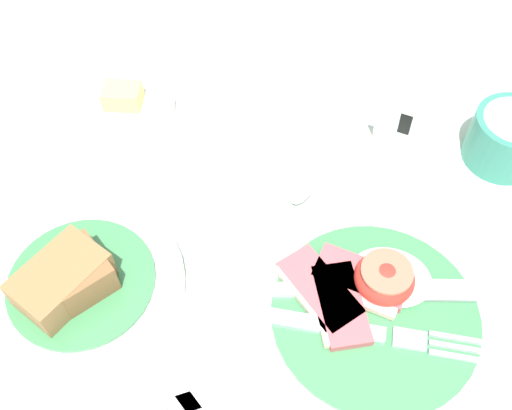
{
  "coord_description": "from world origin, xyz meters",
  "views": [
    {
      "loc": [
        0.04,
        -0.25,
        0.48
      ],
      "look_at": [
        -0.05,
        0.07,
        0.02
      ],
      "focal_mm": 42.0,
      "sensor_mm": 36.0,
      "label": 1
    }
  ],
  "objects_px": {
    "sugar_cup": "(508,138)",
    "number_card": "(408,118)",
    "butter_dish": "(125,105)",
    "breakfast_plate": "(372,311)",
    "bread_plate": "(78,283)",
    "teaspoon_by_saucer": "(315,159)"
  },
  "relations": [
    {
      "from": "breakfast_plate",
      "to": "bread_plate",
      "type": "height_order",
      "value": "bread_plate"
    },
    {
      "from": "butter_dish",
      "to": "teaspoon_by_saucer",
      "type": "distance_m",
      "value": 0.22
    },
    {
      "from": "breakfast_plate",
      "to": "sugar_cup",
      "type": "xyz_separation_m",
      "value": [
        0.1,
        0.22,
        0.02
      ]
    },
    {
      "from": "butter_dish",
      "to": "number_card",
      "type": "bearing_deg",
      "value": 6.43
    },
    {
      "from": "sugar_cup",
      "to": "number_card",
      "type": "xyz_separation_m",
      "value": [
        -0.1,
        -0.01,
        0.01
      ]
    },
    {
      "from": "breakfast_plate",
      "to": "butter_dish",
      "type": "distance_m",
      "value": 0.35
    },
    {
      "from": "number_card",
      "to": "teaspoon_by_saucer",
      "type": "bearing_deg",
      "value": -140.01
    },
    {
      "from": "breakfast_plate",
      "to": "number_card",
      "type": "bearing_deg",
      "value": 90.43
    },
    {
      "from": "bread_plate",
      "to": "teaspoon_by_saucer",
      "type": "xyz_separation_m",
      "value": [
        0.17,
        0.2,
        -0.01
      ]
    },
    {
      "from": "bread_plate",
      "to": "sugar_cup",
      "type": "distance_m",
      "value": 0.44
    },
    {
      "from": "bread_plate",
      "to": "butter_dish",
      "type": "relative_size",
      "value": 1.64
    },
    {
      "from": "breakfast_plate",
      "to": "butter_dish",
      "type": "height_order",
      "value": "breakfast_plate"
    },
    {
      "from": "number_card",
      "to": "sugar_cup",
      "type": "bearing_deg",
      "value": 11.8
    },
    {
      "from": "breakfast_plate",
      "to": "butter_dish",
      "type": "bearing_deg",
      "value": 150.02
    },
    {
      "from": "breakfast_plate",
      "to": "teaspoon_by_saucer",
      "type": "relative_size",
      "value": 1.27
    },
    {
      "from": "bread_plate",
      "to": "teaspoon_by_saucer",
      "type": "bearing_deg",
      "value": 50.14
    },
    {
      "from": "sugar_cup",
      "to": "butter_dish",
      "type": "bearing_deg",
      "value": -174.15
    },
    {
      "from": "bread_plate",
      "to": "teaspoon_by_saucer",
      "type": "height_order",
      "value": "bread_plate"
    },
    {
      "from": "sugar_cup",
      "to": "number_card",
      "type": "height_order",
      "value": "number_card"
    },
    {
      "from": "breakfast_plate",
      "to": "bread_plate",
      "type": "relative_size",
      "value": 1.36
    },
    {
      "from": "butter_dish",
      "to": "teaspoon_by_saucer",
      "type": "relative_size",
      "value": 0.57
    },
    {
      "from": "number_card",
      "to": "teaspoon_by_saucer",
      "type": "height_order",
      "value": "number_card"
    }
  ]
}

